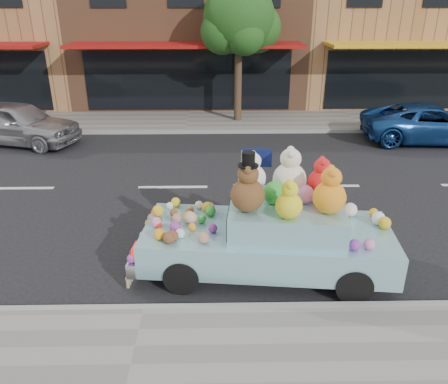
{
  "coord_description": "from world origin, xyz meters",
  "views": [
    {
      "loc": [
        1.15,
        -10.51,
        4.5
      ],
      "look_at": [
        1.28,
        -3.16,
        1.25
      ],
      "focal_mm": 35.0,
      "sensor_mm": 36.0,
      "label": 1
    }
  ],
  "objects_px": {
    "street_tree": "(239,23)",
    "car_silver": "(17,123)",
    "art_car": "(270,229)",
    "car_blue": "(431,123)"
  },
  "relations": [
    {
      "from": "street_tree",
      "to": "car_silver",
      "type": "distance_m",
      "value": 8.53
    },
    {
      "from": "car_silver",
      "to": "art_car",
      "type": "relative_size",
      "value": 0.91
    },
    {
      "from": "car_silver",
      "to": "car_blue",
      "type": "distance_m",
      "value": 14.0
    },
    {
      "from": "car_blue",
      "to": "art_car",
      "type": "bearing_deg",
      "value": 144.01
    },
    {
      "from": "car_blue",
      "to": "art_car",
      "type": "height_order",
      "value": "art_car"
    },
    {
      "from": "car_silver",
      "to": "car_blue",
      "type": "xyz_separation_m",
      "value": [
        14.0,
        -0.0,
        -0.08
      ]
    },
    {
      "from": "street_tree",
      "to": "car_blue",
      "type": "bearing_deg",
      "value": -22.33
    },
    {
      "from": "car_blue",
      "to": "car_silver",
      "type": "bearing_deg",
      "value": 93.66
    },
    {
      "from": "street_tree",
      "to": "art_car",
      "type": "relative_size",
      "value": 1.13
    },
    {
      "from": "car_blue",
      "to": "art_car",
      "type": "relative_size",
      "value": 0.98
    }
  ]
}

